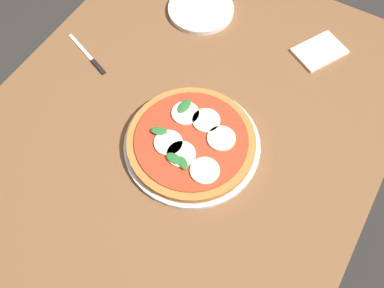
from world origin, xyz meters
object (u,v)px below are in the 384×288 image
(napkin, at_px, (320,51))
(knife, at_px, (91,59))
(pizza, at_px, (191,141))
(plate_white, at_px, (201,10))
(serving_tray, at_px, (192,145))
(dining_table, at_px, (186,145))

(napkin, xyz_separation_m, knife, (0.33, -0.51, -0.00))
(knife, bearing_deg, pizza, 75.53)
(plate_white, relative_size, napkin, 1.43)
(pizza, bearing_deg, napkin, 160.56)
(napkin, distance_m, knife, 0.61)
(serving_tray, bearing_deg, knife, -104.27)
(plate_white, bearing_deg, dining_table, 24.12)
(dining_table, bearing_deg, plate_white, -155.88)
(pizza, distance_m, plate_white, 0.44)
(dining_table, height_order, serving_tray, serving_tray)
(pizza, relative_size, knife, 1.82)
(plate_white, height_order, napkin, plate_white)
(serving_tray, height_order, knife, serving_tray)
(pizza, bearing_deg, knife, -104.47)
(knife, bearing_deg, serving_tray, 75.73)
(pizza, height_order, napkin, pizza)
(dining_table, bearing_deg, pizza, 42.03)
(serving_tray, relative_size, napkin, 2.45)
(pizza, relative_size, napkin, 2.30)
(napkin, bearing_deg, knife, -57.31)
(serving_tray, bearing_deg, napkin, 160.63)
(dining_table, height_order, napkin, napkin)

